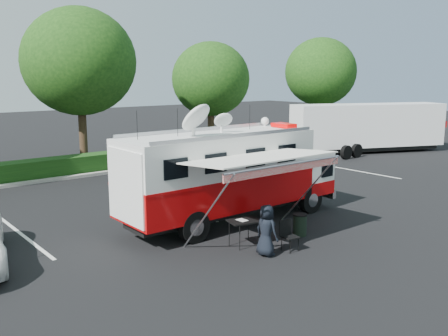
# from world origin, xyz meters

# --- Properties ---
(ground_plane) EXTENTS (120.00, 120.00, 0.00)m
(ground_plane) POSITION_xyz_m (0.00, 0.00, 0.00)
(ground_plane) COLOR black
(ground_plane) RESTS_ON ground
(back_border) EXTENTS (60.00, 6.14, 8.87)m
(back_border) POSITION_xyz_m (1.14, 12.90, 5.00)
(back_border) COLOR #9E998E
(back_border) RESTS_ON ground_plane
(stall_lines) EXTENTS (24.12, 5.50, 0.01)m
(stall_lines) POSITION_xyz_m (-0.50, 3.00, 0.00)
(stall_lines) COLOR silver
(stall_lines) RESTS_ON ground_plane
(command_truck) EXTENTS (8.68, 2.39, 4.17)m
(command_truck) POSITION_xyz_m (-0.08, -0.00, 1.79)
(command_truck) COLOR black
(command_truck) RESTS_ON ground_plane
(awning) EXTENTS (4.74, 2.46, 2.86)m
(awning) POSITION_xyz_m (-0.85, -2.48, 2.68)
(awning) COLOR silver
(awning) RESTS_ON ground_plane
(person) EXTENTS (0.57, 0.80, 1.54)m
(person) POSITION_xyz_m (-1.49, -3.32, 0.00)
(person) COLOR black
(person) RESTS_ON ground_plane
(folding_table) EXTENTS (1.10, 0.89, 0.83)m
(folding_table) POSITION_xyz_m (-1.42, -2.25, 0.78)
(folding_table) COLOR black
(folding_table) RESTS_ON ground_plane
(folding_chair) EXTENTS (0.51, 0.53, 0.94)m
(folding_chair) POSITION_xyz_m (-0.66, -3.39, 0.55)
(folding_chair) COLOR black
(folding_chair) RESTS_ON ground_plane
(trash_bin) EXTENTS (0.49, 0.49, 0.73)m
(trash_bin) POSITION_xyz_m (0.68, -2.67, 0.37)
(trash_bin) COLOR black
(trash_bin) RESTS_ON ground_plane
(semi_trailer) EXTENTS (10.67, 6.27, 3.29)m
(semi_trailer) POSITION_xyz_m (17.69, 6.74, 1.73)
(semi_trailer) COLOR white
(semi_trailer) RESTS_ON ground_plane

